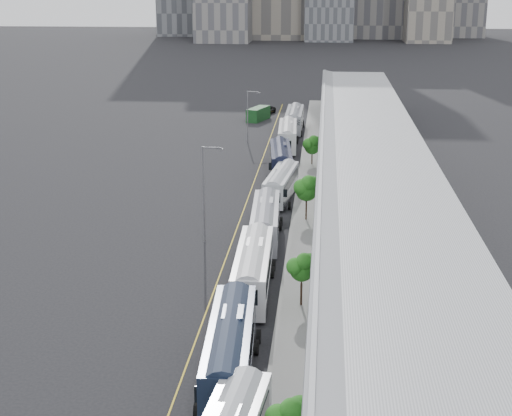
# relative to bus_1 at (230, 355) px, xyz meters

# --- Properties ---
(sidewalk) EXTENTS (10.00, 170.00, 0.12)m
(sidewalk) POSITION_rel_bus_1_xyz_m (7.34, 36.36, -1.65)
(sidewalk) COLOR gray
(sidewalk) RESTS_ON ground
(lane_line) EXTENTS (0.12, 160.00, 0.02)m
(lane_line) POSITION_rel_bus_1_xyz_m (-3.16, 36.36, -1.70)
(lane_line) COLOR gold
(lane_line) RESTS_ON ground
(depot) EXTENTS (12.45, 160.40, 7.20)m
(depot) POSITION_rel_bus_1_xyz_m (11.33, 36.36, 1.80)
(depot) COLOR gray
(depot) RESTS_ON ground
(bus_1) EXTENTS (3.50, 13.97, 4.05)m
(bus_1) POSITION_rel_bus_1_xyz_m (0.00, 0.00, 0.00)
(bus_1) COLOR #161F31
(bus_1) RESTS_ON ground
(bus_2) EXTENTS (3.11, 13.62, 3.96)m
(bus_2) POSITION_rel_bus_1_xyz_m (0.13, 14.65, -0.04)
(bus_2) COLOR silver
(bus_2) RESTS_ON ground
(bus_3) EXTENTS (3.17, 12.98, 3.77)m
(bus_3) POSITION_rel_bus_1_xyz_m (0.09, 28.26, -0.12)
(bus_3) COLOR gray
(bus_3) RESTS_ON ground
(bus_4) EXTENTS (3.67, 12.28, 3.54)m
(bus_4) POSITION_rel_bus_1_xyz_m (0.76, 43.58, -0.22)
(bus_4) COLOR #B5B9C0
(bus_4) RESTS_ON ground
(bus_5) EXTENTS (3.75, 13.28, 3.83)m
(bus_5) POSITION_rel_bus_1_xyz_m (-0.02, 55.86, -0.09)
(bus_5) COLOR black
(bus_5) RESTS_ON ground
(bus_6) EXTENTS (3.18, 13.41, 3.89)m
(bus_6) POSITION_rel_bus_1_xyz_m (0.08, 72.27, -0.07)
(bus_6) COLOR silver
(bus_6) RESTS_ON ground
(bus_7) EXTENTS (2.99, 13.44, 3.93)m
(bus_7) POSITION_rel_bus_1_xyz_m (0.52, 86.60, -0.05)
(bus_7) COLOR gray
(bus_7) RESTS_ON ground
(tree_0) EXTENTS (1.90, 1.90, 4.00)m
(tree_0) POSITION_rel_bus_1_xyz_m (4.19, -9.26, 1.32)
(tree_0) COLOR black
(tree_0) RESTS_ON ground
(tree_1) EXTENTS (1.90, 1.90, 4.34)m
(tree_1) POSITION_rel_bus_1_xyz_m (4.19, 12.12, 1.66)
(tree_1) COLOR black
(tree_1) RESTS_ON ground
(tree_2) EXTENTS (2.39, 2.39, 4.94)m
(tree_2) POSITION_rel_bus_1_xyz_m (3.95, 35.25, 2.02)
(tree_2) COLOR black
(tree_2) RESTS_ON ground
(tree_3) EXTENTS (2.21, 2.21, 4.07)m
(tree_3) POSITION_rel_bus_1_xyz_m (4.04, 61.57, 1.25)
(tree_3) COLOR black
(tree_3) RESTS_ON ground
(street_lamp_near) EXTENTS (2.04, 0.22, 9.63)m
(street_lamp_near) POSITION_rel_bus_1_xyz_m (-5.67, 27.17, 3.81)
(street_lamp_near) COLOR #59595E
(street_lamp_near) RESTS_ON ground
(street_lamp_far) EXTENTS (2.04, 0.22, 8.25)m
(street_lamp_far) POSITION_rel_bus_1_xyz_m (-6.23, 75.91, 3.09)
(street_lamp_far) COLOR #59595E
(street_lamp_far) RESTS_ON ground
(shipping_container) EXTENTS (4.05, 6.81, 2.36)m
(shipping_container) POSITION_rel_bus_1_xyz_m (-6.53, 96.71, -0.53)
(shipping_container) COLOR #123B17
(shipping_container) RESTS_ON ground
(suv) EXTENTS (3.66, 5.73, 1.47)m
(suv) POSITION_rel_bus_1_xyz_m (-5.59, 103.88, -0.97)
(suv) COLOR black
(suv) RESTS_ON ground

